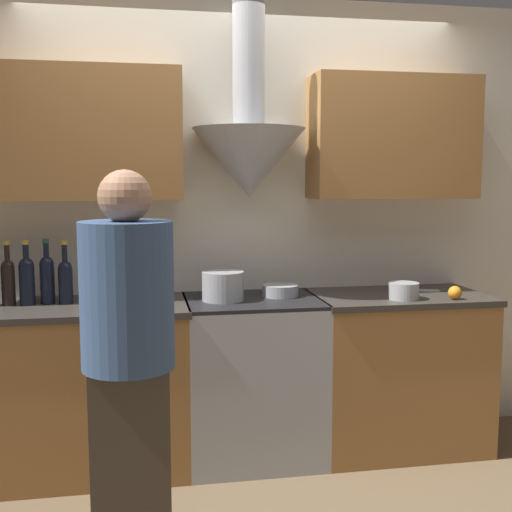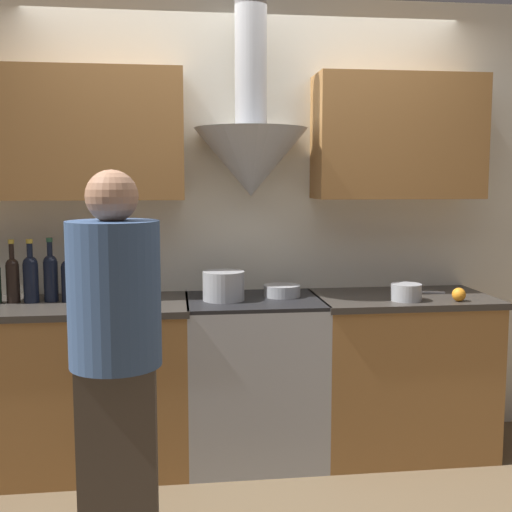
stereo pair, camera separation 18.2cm
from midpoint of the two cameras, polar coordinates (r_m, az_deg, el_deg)
The scene contains 15 objects.
ground_plane at distance 3.54m, azimuth -0.94°, elevation -19.29°, with size 12.00×12.00×0.00m, color brown.
wall_back at distance 3.74m, azimuth -3.24°, elevation 5.34°, with size 8.40×0.63×2.60m.
counter_left at distance 3.65m, azimuth -18.04°, elevation -11.17°, with size 1.31×0.62×0.90m.
counter_right at distance 3.87m, azimuth 11.08°, elevation -9.94°, with size 0.99×0.62×0.90m.
stove_range at distance 3.65m, azimuth -1.74°, elevation -10.76°, with size 0.74×0.60×0.90m.
wine_bottle_3 at distance 3.62m, azimuth -22.53°, elevation -1.94°, with size 0.07×0.07×0.34m.
wine_bottle_4 at distance 3.59m, azimuth -21.08°, elevation -1.86°, with size 0.08×0.08×0.34m.
wine_bottle_5 at distance 3.59m, azimuth -19.46°, elevation -1.77°, with size 0.08×0.08×0.34m.
wine_bottle_6 at distance 3.56m, azimuth -17.99°, elevation -1.97°, with size 0.08×0.08×0.34m.
stock_pot at distance 3.49m, azimuth -4.45°, elevation -2.69°, with size 0.23×0.23×0.16m.
mixing_bowl at distance 3.62m, azimuth 0.73°, elevation -3.09°, with size 0.21×0.21×0.06m.
orange_fruit at distance 3.66m, azimuth 15.92°, elevation -3.16°, with size 0.07×0.07×0.07m.
saucepan at distance 3.60m, azimuth 11.59°, elevation -3.06°, with size 0.17×0.17×0.09m.
chefs_knife at distance 3.88m, azimuth 12.69°, elevation -3.00°, with size 0.27×0.11×0.01m.
person_foreground_left at distance 2.52m, azimuth -13.31°, elevation -9.05°, with size 0.35×0.35×1.60m.
Camera 1 is at (-0.61, -3.13, 1.56)m, focal length 45.00 mm.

